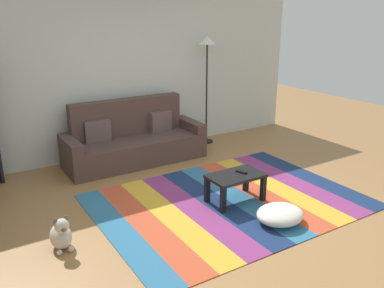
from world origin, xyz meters
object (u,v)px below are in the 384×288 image
object	(u,v)px
dog	(61,235)
standing_lamp	(207,55)
pouf	(280,214)
couch	(134,141)
coffee_table	(236,180)
tv_remote	(241,172)

from	to	relation	value
dog	standing_lamp	size ratio (longest dim) A/B	0.20
pouf	couch	bearing A→B (deg)	101.96
coffee_table	tv_remote	bearing A→B (deg)	7.72
coffee_table	tv_remote	size ratio (longest dim) A/B	4.80
coffee_table	standing_lamp	size ratio (longest dim) A/B	0.37
coffee_table	pouf	size ratio (longest dim) A/B	1.25
pouf	tv_remote	distance (m)	0.79
couch	dog	size ratio (longest dim) A/B	5.69
couch	pouf	world-z (taller)	couch
pouf	tv_remote	bearing A→B (deg)	90.51
standing_lamp	tv_remote	size ratio (longest dim) A/B	12.96
couch	coffee_table	size ratio (longest dim) A/B	3.14
coffee_table	pouf	distance (m)	0.75
tv_remote	standing_lamp	bearing A→B (deg)	45.49
dog	standing_lamp	bearing A→B (deg)	33.98
dog	tv_remote	size ratio (longest dim) A/B	2.65
dog	tv_remote	bearing A→B (deg)	-1.77
coffee_table	standing_lamp	xyz separation A→B (m)	(1.08, 2.30, 1.32)
couch	pouf	size ratio (longest dim) A/B	3.94
coffee_table	dog	xyz separation A→B (m)	(-2.20, 0.08, -0.15)
coffee_table	dog	distance (m)	2.21
standing_lamp	tv_remote	world-z (taller)	standing_lamp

